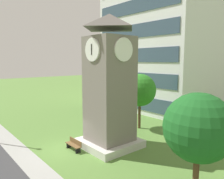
{
  "coord_description": "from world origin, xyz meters",
  "views": [
    {
      "loc": [
        15.87,
        -8.12,
        7.3
      ],
      "look_at": [
        0.88,
        4.4,
        4.73
      ],
      "focal_mm": 35.46,
      "sensor_mm": 36.0,
      "label": 1
    }
  ],
  "objects": [
    {
      "name": "tree_near_tower",
      "position": [
        -0.12,
        9.1,
        4.16
      ],
      "size": [
        3.47,
        3.47,
        5.91
      ],
      "color": "#513823",
      "rests_on": "ground"
    },
    {
      "name": "kerb_strip",
      "position": [
        0.0,
        -2.96,
        0.0
      ],
      "size": [
        120.0,
        1.6,
        0.01
      ],
      "primitive_type": "cube",
      "color": "#9E9E99",
      "rests_on": "ground"
    },
    {
      "name": "office_building",
      "position": [
        -5.54,
        21.01,
        14.4
      ],
      "size": [
        15.26,
        14.77,
        28.8
      ],
      "color": "silver",
      "rests_on": "ground"
    },
    {
      "name": "tree_streetside",
      "position": [
        9.96,
        2.92,
        3.69
      ],
      "size": [
        3.83,
        3.83,
        5.62
      ],
      "color": "#513823",
      "rests_on": "ground"
    },
    {
      "name": "ground_plane",
      "position": [
        0.0,
        0.0,
        0.0
      ],
      "size": [
        160.0,
        160.0,
        0.0
      ],
      "primitive_type": "plane",
      "color": "#567F38"
    },
    {
      "name": "park_bench",
      "position": [
        0.54,
        0.62,
        0.46
      ],
      "size": [
        1.8,
        0.5,
        0.88
      ],
      "color": "brown",
      "rests_on": "ground"
    },
    {
      "name": "clock_tower",
      "position": [
        1.76,
        3.4,
        4.94
      ],
      "size": [
        4.42,
        4.42,
        11.01
      ],
      "color": "slate",
      "rests_on": "ground"
    }
  ]
}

